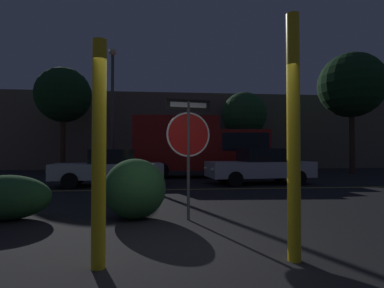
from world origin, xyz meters
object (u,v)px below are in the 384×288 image
at_px(stop_sign, 188,135).
at_px(hedge_bush_1, 6,197).
at_px(yellow_pole_left, 99,153).
at_px(tree_0, 244,115).
at_px(tree_2, 63,95).
at_px(yellow_pole_right, 294,136).
at_px(delivery_truck, 201,146).
at_px(street_lamp, 112,100).
at_px(passing_car_3, 260,166).
at_px(tree_1, 351,85).
at_px(hedge_bush_2, 135,189).
at_px(passing_car_2, 110,168).

relative_size(stop_sign, hedge_bush_1, 1.40).
bearing_deg(yellow_pole_left, stop_sign, 61.75).
bearing_deg(tree_0, tree_2, -176.33).
height_order(yellow_pole_right, delivery_truck, delivery_truck).
height_order(yellow_pole_right, street_lamp, street_lamp).
bearing_deg(passing_car_3, delivery_truck, 25.57).
xyz_separation_m(stop_sign, tree_1, (11.16, 11.47, 3.75)).
bearing_deg(hedge_bush_1, tree_2, 103.63).
bearing_deg(hedge_bush_2, passing_car_3, 52.77).
bearing_deg(yellow_pole_right, tree_2, 116.50).
bearing_deg(stop_sign, yellow_pole_right, -74.75).
xyz_separation_m(yellow_pole_left, hedge_bush_1, (-2.40, 2.73, -0.92)).
height_order(yellow_pole_left, passing_car_3, yellow_pole_left).
distance_m(yellow_pole_right, passing_car_2, 9.41).
bearing_deg(yellow_pole_left, delivery_truck, 77.13).
xyz_separation_m(stop_sign, yellow_pole_right, (1.15, -2.36, -0.14)).
bearing_deg(hedge_bush_1, tree_0, 58.22).
distance_m(stop_sign, passing_car_2, 6.82).
xyz_separation_m(yellow_pole_right, street_lamp, (-4.34, 12.35, 2.51)).
xyz_separation_m(hedge_bush_2, street_lamp, (-2.10, 9.77, 3.48)).
distance_m(stop_sign, tree_2, 15.86).
relative_size(passing_car_2, tree_2, 0.66).
bearing_deg(stop_sign, tree_1, 35.03).
relative_size(hedge_bush_2, tree_2, 0.19).
bearing_deg(stop_sign, hedge_bush_1, 163.68).
xyz_separation_m(delivery_truck, street_lamp, (-4.68, 0.25, 2.42)).
height_order(delivery_truck, tree_1, tree_1).
relative_size(hedge_bush_1, hedge_bush_2, 1.38).
distance_m(yellow_pole_right, tree_1, 17.51).
relative_size(yellow_pole_left, hedge_bush_2, 2.17).
bearing_deg(yellow_pole_right, hedge_bush_2, 130.95).
bearing_deg(tree_1, passing_car_2, -159.11).
relative_size(hedge_bush_1, passing_car_2, 0.39).
bearing_deg(stop_sign, tree_2, 105.83).
bearing_deg(yellow_pole_left, tree_2, 109.25).
relative_size(passing_car_2, tree_1, 0.59).
bearing_deg(tree_0, hedge_bush_2, -113.49).
distance_m(passing_car_3, tree_1, 10.32).
relative_size(passing_car_3, delivery_truck, 0.65).
relative_size(stop_sign, tree_1, 0.33).
distance_m(yellow_pole_left, hedge_bush_1, 3.74).
distance_m(hedge_bush_2, passing_car_2, 6.18).
bearing_deg(passing_car_2, stop_sign, -162.43).
height_order(hedge_bush_1, street_lamp, street_lamp).
xyz_separation_m(yellow_pole_left, passing_car_3, (4.84, 8.70, -0.63)).
height_order(yellow_pole_right, tree_1, tree_1).
bearing_deg(delivery_truck, stop_sign, -5.72).
bearing_deg(passing_car_3, street_lamp, 55.90).
bearing_deg(delivery_truck, passing_car_2, -46.43).
bearing_deg(hedge_bush_2, tree_0, 66.51).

